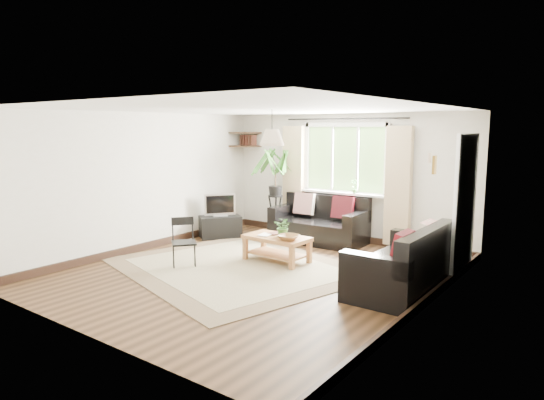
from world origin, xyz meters
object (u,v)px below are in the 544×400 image
Objects in this scene: sofa_right at (400,260)px; tv_stand at (220,227)px; folding_chair at (184,244)px; palm_stand at (275,192)px; coffee_table at (277,249)px; sofa_back at (319,221)px.

sofa_right is 4.15m from tv_stand.
sofa_right is 3.21m from folding_chair.
sofa_right is 3.75m from palm_stand.
sofa_back is at bearing 96.15° from coffee_table.
tv_stand is 0.45× the size of palm_stand.
tv_stand is at bearing -102.85° from sofa_right.
tv_stand is (-1.76, -0.80, -0.20)m from sofa_back.
sofa_back is 1.68× the size of coffee_table.
folding_chair is at bearing -108.76° from sofa_back.
tv_stand is at bearing -132.94° from palm_stand.
sofa_back is at bearing -29.14° from tv_stand.
sofa_right is 2.24× the size of tv_stand.
sofa_back is 1.00× the size of palm_stand.
sofa_right is at bearing -39.68° from sofa_back.
palm_stand is at bearing 43.67° from folding_chair.
palm_stand is at bearing 176.94° from sofa_back.
coffee_table is (-2.11, 0.15, -0.20)m from sofa_right.
folding_chair is (0.98, -1.89, 0.17)m from tv_stand.
tv_stand is 1.28m from palm_stand.
palm_stand is (-3.29, 1.73, 0.46)m from sofa_right.
coffee_table is at bearing -75.41° from tv_stand.
folding_chair is at bearing -116.08° from tv_stand.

